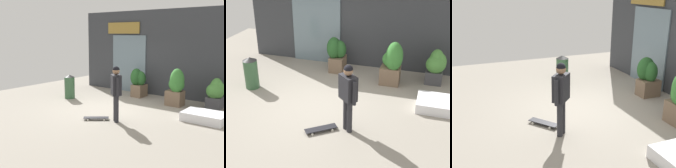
{
  "view_description": "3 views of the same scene",
  "coord_description": "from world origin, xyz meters",
  "views": [
    {
      "loc": [
        5.95,
        -7.57,
        2.61
      ],
      "look_at": [
        0.75,
        -0.84,
        1.09
      ],
      "focal_mm": 45.39,
      "sensor_mm": 36.0,
      "label": 1
    },
    {
      "loc": [
        2.72,
        -7.11,
        4.26
      ],
      "look_at": [
        0.75,
        -0.84,
        1.09
      ],
      "focal_mm": 50.54,
      "sensor_mm": 36.0,
      "label": 2
    },
    {
      "loc": [
        6.44,
        -3.1,
        3.19
      ],
      "look_at": [
        0.75,
        -0.84,
        1.09
      ],
      "focal_mm": 45.91,
      "sensor_mm": 36.0,
      "label": 3
    }
  ],
  "objects": [
    {
      "name": "ground_plane",
      "position": [
        0.0,
        0.0,
        0.0
      ],
      "size": [
        12.0,
        12.0,
        0.0
      ],
      "primitive_type": "plane",
      "color": "gray"
    },
    {
      "name": "building_facade",
      "position": [
        -0.06,
        3.11,
        1.78
      ],
      "size": [
        7.37,
        0.31,
        3.59
      ],
      "color": "#383A3F",
      "rests_on": "ground_plane"
    },
    {
      "name": "skateboarder",
      "position": [
        1.05,
        -1.03,
        1.02
      ],
      "size": [
        0.49,
        0.48,
        1.67
      ],
      "rotation": [
        0.0,
        0.0,
        -2.31
      ],
      "color": "#28282D",
      "rests_on": "ground_plane"
    },
    {
      "name": "skateboard",
      "position": [
        0.46,
        -1.26,
        0.06
      ],
      "size": [
        0.73,
        0.63,
        0.08
      ],
      "rotation": [
        0.0,
        0.0,
        -2.48
      ],
      "color": "black",
      "rests_on": "ground_plane"
    },
    {
      "name": "planter_box_left",
      "position": [
        1.65,
        1.8,
        0.73
      ],
      "size": [
        0.65,
        0.61,
        1.38
      ],
      "color": "brown",
      "rests_on": "ground_plane"
    },
    {
      "name": "planter_box_right",
      "position": [
        -0.28,
        2.28,
        0.62
      ],
      "size": [
        0.64,
        0.64,
        1.18
      ],
      "color": "brown",
      "rests_on": "ground_plane"
    },
    {
      "name": "planter_box_mid",
      "position": [
        2.92,
        2.29,
        0.58
      ],
      "size": [
        0.6,
        0.68,
        1.08
      ],
      "color": "#47474C",
      "rests_on": "ground_plane"
    },
    {
      "name": "trash_bin",
      "position": [
        -2.32,
        0.31,
        0.49
      ],
      "size": [
        0.42,
        0.42,
        0.97
      ],
      "color": "#335938",
      "rests_on": "ground_plane"
    },
    {
      "name": "snow_ledge",
      "position": [
        3.14,
        0.65,
        0.14
      ],
      "size": [
        1.24,
        0.9,
        0.27
      ],
      "primitive_type": "cube",
      "color": "white",
      "rests_on": "ground_plane"
    }
  ]
}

